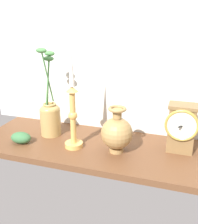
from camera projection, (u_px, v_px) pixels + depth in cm
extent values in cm
cube|color=brown|center=(101.00, 148.00, 109.37)|extent=(100.00, 36.00, 2.40)
cube|color=silver|center=(115.00, 56.00, 114.53)|extent=(120.00, 2.00, 65.00)
cube|color=olive|center=(181.00, 130.00, 102.12)|extent=(9.49, 6.80, 17.25)
cube|color=olive|center=(184.00, 106.00, 99.01)|extent=(10.63, 7.62, 1.20)
torus|color=#AF913C|center=(182.00, 126.00, 97.69)|extent=(12.05, 1.10, 12.05)
cylinder|color=silver|center=(182.00, 126.00, 97.60)|extent=(10.08, 0.40, 10.08)
cube|color=black|center=(182.00, 126.00, 97.33)|extent=(2.54, 3.57, 0.30)
cylinder|color=#DAA655|center=(74.00, 145.00, 107.59)|extent=(7.04, 7.04, 1.80)
cylinder|color=#DAA655|center=(73.00, 118.00, 103.82)|extent=(2.19, 2.19, 20.56)
sphere|color=#DAA655|center=(73.00, 115.00, 103.47)|extent=(3.50, 3.50, 3.50)
cone|color=#DAA655|center=(72.00, 89.00, 100.01)|extent=(4.56, 4.56, 2.00)
cone|color=white|center=(71.00, 63.00, 96.84)|extent=(2.07, 2.07, 16.77)
cylinder|color=#A6814B|center=(116.00, 149.00, 103.94)|extent=(5.34, 5.34, 1.60)
sphere|color=#A6814B|center=(117.00, 133.00, 101.67)|extent=(11.86, 11.86, 11.86)
cylinder|color=#A6814B|center=(117.00, 114.00, 99.06)|extent=(3.32, 3.32, 3.60)
torus|color=#A6814B|center=(117.00, 109.00, 98.45)|extent=(6.64, 6.64, 1.20)
cylinder|color=tan|center=(51.00, 122.00, 117.13)|extent=(8.66, 8.66, 11.59)
ellipsoid|color=tan|center=(50.00, 109.00, 115.18)|extent=(8.22, 8.22, 4.11)
torus|color=tan|center=(49.00, 104.00, 114.48)|extent=(5.62, 5.62, 0.86)
cylinder|color=#498345|center=(48.00, 78.00, 110.68)|extent=(0.78, 7.20, 21.69)
ellipsoid|color=#498345|center=(41.00, 50.00, 103.95)|extent=(4.40, 2.80, 2.00)
cylinder|color=#498345|center=(48.00, 82.00, 111.30)|extent=(1.51, 2.33, 18.82)
ellipsoid|color=#498345|center=(49.00, 59.00, 108.77)|extent=(4.40, 2.80, 2.00)
cylinder|color=#498345|center=(48.00, 80.00, 110.99)|extent=(1.36, 4.55, 20.45)
ellipsoid|color=#498345|center=(50.00, 53.00, 109.15)|extent=(4.40, 2.80, 2.00)
ellipsoid|color=#386B3E|center=(21.00, 138.00, 110.42)|extent=(8.54, 5.97, 4.49)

